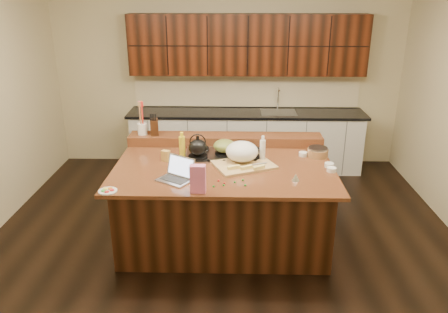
{
  "coord_description": "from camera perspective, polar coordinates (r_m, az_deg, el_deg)",
  "views": [
    {
      "loc": [
        0.11,
        -4.47,
        2.73
      ],
      "look_at": [
        0.0,
        0.05,
        1.0
      ],
      "focal_mm": 35.0,
      "sensor_mm": 36.0,
      "label": 1
    }
  ],
  "objects": [
    {
      "name": "gumdrop_1",
      "position": [
        4.31,
        2.78,
        -3.77
      ],
      "size": [
        0.02,
        0.02,
        0.02
      ],
      "primitive_type": "ellipsoid",
      "color": "#198C26",
      "rests_on": "island"
    },
    {
      "name": "kettle",
      "position": [
        4.94,
        -3.44,
        1.18
      ],
      "size": [
        0.26,
        0.26,
        0.19
      ],
      "primitive_type": "ellipsoid",
      "rotation": [
        0.0,
        0.0,
        0.27
      ],
      "color": "black",
      "rests_on": "cooktop"
    },
    {
      "name": "candy_plate",
      "position": [
        4.34,
        -14.94,
        -4.37
      ],
      "size": [
        0.23,
        0.23,
        0.01
      ],
      "primitive_type": "cylinder",
      "rotation": [
        0.0,
        0.0,
        -0.34
      ],
      "color": "white",
      "rests_on": "island"
    },
    {
      "name": "ramekin_b",
      "position": [
        4.78,
        13.87,
        -1.66
      ],
      "size": [
        0.1,
        0.1,
        0.04
      ],
      "primitive_type": "cylinder",
      "rotation": [
        0.0,
        0.0,
        -0.05
      ],
      "color": "white",
      "rests_on": "island"
    },
    {
      "name": "gumdrop_7",
      "position": [
        4.37,
        1.4,
        -3.36
      ],
      "size": [
        0.02,
        0.02,
        0.02
      ],
      "primitive_type": "ellipsoid",
      "color": "#198C26",
      "rests_on": "island"
    },
    {
      "name": "knife_block",
      "position": [
        5.5,
        -9.1,
        3.84
      ],
      "size": [
        0.13,
        0.17,
        0.19
      ],
      "primitive_type": "cube",
      "rotation": [
        0.0,
        0.0,
        0.2
      ],
      "color": "black",
      "rests_on": "back_ledge"
    },
    {
      "name": "laptop",
      "position": [
        4.46,
        -6.12,
        -2.25
      ],
      "size": [
        0.42,
        0.4,
        0.23
      ],
      "rotation": [
        0.0,
        0.0,
        -0.57
      ],
      "color": "#B7B7BC",
      "rests_on": "island"
    },
    {
      "name": "gumdrop_2",
      "position": [
        4.4,
        -0.72,
        -3.17
      ],
      "size": [
        0.02,
        0.02,
        0.02
      ],
      "primitive_type": "ellipsoid",
      "color": "red",
      "rests_on": "island"
    },
    {
      "name": "vinegar_bottle",
      "position": [
        4.9,
        5.05,
        0.77
      ],
      "size": [
        0.06,
        0.06,
        0.25
      ],
      "primitive_type": "cylinder",
      "rotation": [
        0.0,
        0.0,
        -0.0
      ],
      "color": "silver",
      "rests_on": "island"
    },
    {
      "name": "gumdrop_4",
      "position": [
        4.4,
        -2.88,
        -3.21
      ],
      "size": [
        0.02,
        0.02,
        0.02
      ],
      "primitive_type": "ellipsoid",
      "color": "red",
      "rests_on": "island"
    },
    {
      "name": "gumdrop_6",
      "position": [
        4.41,
        -2.8,
        -3.18
      ],
      "size": [
        0.02,
        0.02,
        0.02
      ],
      "primitive_type": "ellipsoid",
      "color": "red",
      "rests_on": "island"
    },
    {
      "name": "back_ledge",
      "position": [
        5.45,
        0.17,
        2.24
      ],
      "size": [
        2.4,
        0.3,
        0.12
      ],
      "primitive_type": "cube",
      "color": "black",
      "rests_on": "island"
    },
    {
      "name": "gumdrop_5",
      "position": [
        4.3,
        -0.04,
        -3.76
      ],
      "size": [
        0.02,
        0.02,
        0.02
      ],
      "primitive_type": "ellipsoid",
      "color": "#198C26",
      "rests_on": "island"
    },
    {
      "name": "gumdrop_10",
      "position": [
        4.45,
        -2.97,
        -2.94
      ],
      "size": [
        0.02,
        0.02,
        0.02
      ],
      "primitive_type": "ellipsoid",
      "color": "red",
      "rests_on": "island"
    },
    {
      "name": "utensil_crock",
      "position": [
        5.53,
        -10.61,
        3.57
      ],
      "size": [
        0.15,
        0.15,
        0.14
      ],
      "primitive_type": "cylinder",
      "rotation": [
        0.0,
        0.0,
        0.27
      ],
      "color": "white",
      "rests_on": "back_ledge"
    },
    {
      "name": "ramekin_c",
      "position": [
        5.16,
        10.28,
        0.32
      ],
      "size": [
        0.13,
        0.13,
        0.04
      ],
      "primitive_type": "cylinder",
      "rotation": [
        0.0,
        0.0,
        -0.35
      ],
      "color": "white",
      "rests_on": "island"
    },
    {
      "name": "oil_bottle",
      "position": [
        4.96,
        -5.49,
        1.13
      ],
      "size": [
        0.09,
        0.09,
        0.27
      ],
      "primitive_type": "cylinder",
      "rotation": [
        0.0,
        0.0,
        0.37
      ],
      "color": "gold",
      "rests_on": "island"
    },
    {
      "name": "island",
      "position": [
        5.01,
        -0.01,
        -5.94
      ],
      "size": [
        2.4,
        1.6,
        0.92
      ],
      "color": "black",
      "rests_on": "ground"
    },
    {
      "name": "gumdrop_8",
      "position": [
        4.28,
        -3.45,
        -3.95
      ],
      "size": [
        0.02,
        0.02,
        0.02
      ],
      "primitive_type": "ellipsoid",
      "color": "red",
      "rests_on": "island"
    },
    {
      "name": "back_counter",
      "position": [
        6.92,
        2.96,
        6.29
      ],
      "size": [
        3.7,
        0.66,
        2.4
      ],
      "color": "silver",
      "rests_on": "ground"
    },
    {
      "name": "gumdrop_0",
      "position": [
        4.35,
        0.05,
        -3.5
      ],
      "size": [
        0.02,
        0.02,
        0.02
      ],
      "primitive_type": "ellipsoid",
      "color": "red",
      "rests_on": "island"
    },
    {
      "name": "gumdrop_9",
      "position": [
        4.28,
        -1.37,
        -3.93
      ],
      "size": [
        0.02,
        0.02,
        0.02
      ],
      "primitive_type": "ellipsoid",
      "color": "#198C26",
      "rests_on": "island"
    },
    {
      "name": "green_bowl",
      "position": [
        5.06,
        0.07,
        1.4
      ],
      "size": [
        0.31,
        0.31,
        0.14
      ],
      "primitive_type": "ellipsoid",
      "rotation": [
        0.0,
        0.0,
        -0.22
      ],
      "color": "olive",
      "rests_on": "cooktop"
    },
    {
      "name": "gumdrop_3",
      "position": [
        4.43,
        2.48,
        -3.06
      ],
      "size": [
        0.02,
        0.02,
        0.02
      ],
      "primitive_type": "ellipsoid",
      "color": "#198C26",
      "rests_on": "island"
    },
    {
      "name": "strainer_bowl",
      "position": [
        5.16,
        12.14,
        0.48
      ],
      "size": [
        0.29,
        0.29,
        0.09
      ],
      "primitive_type": "cylinder",
      "rotation": [
        0.0,
        0.0,
        0.26
      ],
      "color": "#996B3F",
      "rests_on": "island"
    },
    {
      "name": "cooktop",
      "position": [
        5.09,
        0.07,
        0.33
      ],
      "size": [
        0.92,
        0.52,
        0.05
      ],
      "color": "gray",
      "rests_on": "island"
    },
    {
      "name": "package_box",
      "position": [
        4.95,
        -7.61,
        0.09
      ],
      "size": [
        0.11,
        0.09,
        0.12
      ],
      "primitive_type": "cube",
      "rotation": [
        0.0,
        0.0,
        -0.43
      ],
      "color": "gold",
      "rests_on": "island"
    },
    {
      "name": "room",
      "position": [
        4.67,
        -0.02,
        3.79
      ],
      "size": [
        5.52,
        5.02,
        2.72
      ],
      "color": "black",
      "rests_on": "ground"
    },
    {
      "name": "pink_bag",
      "position": [
        4.14,
        -3.44,
        -2.93
      ],
      "size": [
        0.15,
        0.08,
        0.27
      ],
      "primitive_type": "cube",
      "rotation": [
        0.0,
        0.0,
        -0.04
      ],
      "color": "pink",
      "rests_on": "island"
    },
    {
      "name": "kitchen_timer",
      "position": [
        4.47,
        9.34,
        -2.72
      ],
      "size": [
        0.09,
        0.09,
        0.07
      ],
      "primitive_type": "cone",
      "rotation": [
        0.0,
        0.0,
        0.11
      ],
      "color": "silver",
      "rests_on": "island"
    },
    {
      "name": "wooden_tray",
      "position": [
        4.81,
        2.42,
        0.27
      ],
      "size": [
        0.75,
        0.66,
        0.25
      ],
      "rotation": [
        0.0,
        0.0,
        0.42
      ],
      "color": "tan",
      "rests_on": "island"
    },
    {
      "name": "ramekin_a",
      "position": [
        4.89,
        13.57,
        -1.09
      ],
      "size": [
        0.12,
        0.12,
        0.04
      ],
      "primitive_type": "cylinder",
      "rotation": [
        0.0,
        0.0,
        -0.18
      ],
      "color": "white",
      "rests_on": "island"
    }
  ]
}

